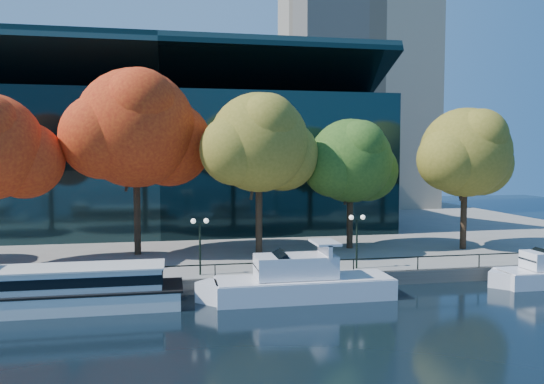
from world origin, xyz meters
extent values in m
plane|color=black|center=(0.00, 0.00, 0.00)|extent=(160.00, 160.00, 0.00)
cube|color=slate|center=(0.00, 36.50, 0.50)|extent=(90.00, 67.00, 1.00)
cube|color=#47443F|center=(0.00, 3.05, 0.50)|extent=(90.00, 0.25, 1.00)
cube|color=black|center=(0.00, 3.25, 1.95)|extent=(88.20, 0.08, 0.08)
cube|color=black|center=(0.00, 3.25, 1.45)|extent=(0.07, 0.07, 0.90)
cube|color=black|center=(-4.00, 32.00, 8.00)|extent=(50.00, 24.00, 16.00)
cube|color=black|center=(-4.00, 28.00, 17.50)|extent=(50.00, 17.14, 7.86)
cube|color=tan|center=(28.00, 55.00, 32.50)|extent=(22.00, 22.00, 65.00)
cube|color=silver|center=(-9.95, 0.99, 0.59)|extent=(15.09, 3.67, 1.19)
cube|color=black|center=(-9.95, 0.99, 1.21)|extent=(15.39, 3.74, 0.13)
cube|color=silver|center=(-9.41, 0.99, 1.89)|extent=(11.77, 3.01, 1.29)
cube|color=black|center=(-9.41, 0.99, 1.94)|extent=(11.92, 3.08, 0.59)
cube|color=silver|center=(-9.41, 0.99, 2.59)|extent=(12.07, 3.15, 0.11)
cube|color=silver|center=(5.67, 0.70, 0.67)|extent=(11.76, 3.36, 1.34)
cube|color=silver|center=(-0.21, 0.70, 0.67)|extent=(2.57, 2.57, 1.34)
cube|color=silver|center=(5.67, 0.70, 1.37)|extent=(11.52, 3.29, 0.09)
cube|color=silver|center=(5.08, 0.70, 2.18)|extent=(5.29, 2.52, 1.46)
cube|color=black|center=(3.55, 0.70, 2.30)|extent=(2.32, 2.42, 1.83)
cube|color=silver|center=(7.08, 0.70, 3.25)|extent=(0.28, 2.62, 0.90)
cube|color=silver|center=(7.08, 0.70, 3.70)|extent=(1.57, 2.62, 0.17)
cube|color=silver|center=(20.35, 0.80, 0.58)|extent=(2.12, 2.12, 1.15)
cube|color=black|center=(23.12, 0.80, 1.97)|extent=(1.76, 1.94, 1.45)
sphere|color=#9C1A0C|center=(-14.05, 11.08, 9.10)|extent=(6.01, 6.01, 6.01)
cylinder|color=black|center=(-5.78, 13.29, 5.29)|extent=(0.56, 0.56, 8.59)
cylinder|color=black|center=(-5.28, 13.49, 8.67)|extent=(1.32, 2.02, 4.28)
cylinder|color=black|center=(-6.18, 12.99, 8.36)|extent=(1.21, 1.37, 3.83)
sphere|color=#9C1A0C|center=(-5.78, 13.29, 11.73)|extent=(10.01, 10.01, 10.01)
sphere|color=#9C1A0C|center=(-3.03, 14.79, 10.48)|extent=(7.51, 7.51, 7.51)
sphere|color=#9C1A0C|center=(-8.28, 12.29, 10.98)|extent=(7.01, 7.01, 7.01)
sphere|color=#9C1A0C|center=(-5.28, 11.29, 13.48)|extent=(6.00, 6.00, 6.00)
cylinder|color=black|center=(4.27, 10.59, 4.80)|extent=(0.56, 0.56, 7.61)
cylinder|color=black|center=(4.77, 10.79, 7.79)|extent=(1.20, 1.83, 3.80)
cylinder|color=black|center=(3.87, 10.29, 7.52)|extent=(1.11, 1.25, 3.40)
sphere|color=brown|center=(4.27, 10.59, 10.51)|extent=(8.24, 8.24, 8.24)
sphere|color=brown|center=(6.54, 11.83, 9.48)|extent=(6.18, 6.18, 6.18)
sphere|color=brown|center=(2.21, 9.77, 9.89)|extent=(5.77, 5.77, 5.77)
sphere|color=brown|center=(4.68, 8.94, 11.95)|extent=(4.95, 4.95, 4.95)
cylinder|color=black|center=(13.06, 12.96, 4.18)|extent=(0.56, 0.56, 6.37)
cylinder|color=black|center=(13.56, 13.16, 6.69)|extent=(1.06, 1.58, 3.20)
cylinder|color=black|center=(12.66, 12.66, 6.46)|extent=(0.98, 1.10, 2.86)
sphere|color=#264917|center=(13.06, 12.96, 8.96)|extent=(7.56, 7.56, 7.56)
sphere|color=#264917|center=(15.14, 14.09, 8.02)|extent=(5.67, 5.67, 5.67)
sphere|color=#264917|center=(11.17, 12.20, 8.39)|extent=(5.29, 5.29, 5.29)
sphere|color=#264917|center=(13.44, 11.44, 10.28)|extent=(4.54, 4.54, 4.54)
cylinder|color=black|center=(23.02, 10.65, 4.48)|extent=(0.56, 0.56, 6.96)
cylinder|color=black|center=(23.52, 10.85, 7.22)|extent=(1.13, 1.70, 3.49)
cylinder|color=black|center=(22.62, 10.35, 6.97)|extent=(1.04, 1.17, 3.12)
sphere|color=brown|center=(23.02, 10.65, 9.71)|extent=(7.99, 7.99, 7.99)
sphere|color=brown|center=(25.22, 11.85, 8.71)|extent=(5.99, 5.99, 5.99)
sphere|color=brown|center=(21.03, 9.85, 9.11)|extent=(5.59, 5.59, 5.59)
sphere|color=brown|center=(23.42, 9.05, 11.10)|extent=(4.79, 4.79, 4.79)
cylinder|color=black|center=(-0.95, 4.50, 2.80)|extent=(0.14, 0.14, 3.60)
cube|color=black|center=(-0.95, 4.50, 4.65)|extent=(0.90, 0.06, 0.06)
sphere|color=white|center=(-1.40, 4.50, 4.85)|extent=(0.36, 0.36, 0.36)
sphere|color=white|center=(-0.50, 4.50, 4.85)|extent=(0.36, 0.36, 0.36)
cylinder|color=black|center=(10.69, 4.50, 2.80)|extent=(0.14, 0.14, 3.60)
cube|color=black|center=(10.69, 4.50, 4.65)|extent=(0.90, 0.06, 0.06)
sphere|color=white|center=(10.24, 4.50, 4.85)|extent=(0.36, 0.36, 0.36)
sphere|color=white|center=(11.14, 4.50, 4.85)|extent=(0.36, 0.36, 0.36)
camera|label=1|loc=(-2.84, -32.83, 9.48)|focal=35.00mm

